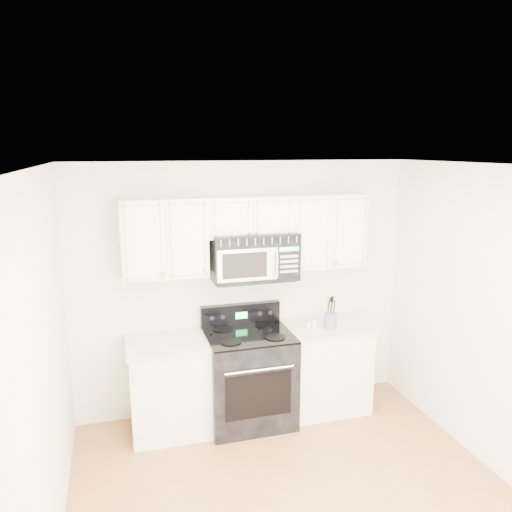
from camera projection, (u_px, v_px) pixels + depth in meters
name	position (u px, v px, depth m)	size (l,w,h in m)	color
room	(306.00, 353.00, 3.54)	(3.51, 3.51, 2.61)	#9F6A3C
base_cabinet_left	(173.00, 389.00, 4.86)	(0.86, 0.65, 0.92)	white
base_cabinet_right	(325.00, 369.00, 5.29)	(0.86, 0.65, 0.92)	white
range	(248.00, 375.00, 5.01)	(0.84, 0.76, 1.14)	black
upper_cabinets	(248.00, 230.00, 4.89)	(2.44, 0.37, 0.75)	white
microwave	(254.00, 256.00, 4.91)	(0.84, 0.47, 0.46)	black
utensil_crock	(330.00, 320.00, 5.08)	(0.13, 0.13, 0.34)	#506292
shaker_salt	(309.00, 324.00, 5.07)	(0.04, 0.04, 0.10)	silver
shaker_pepper	(314.00, 323.00, 5.07)	(0.05, 0.05, 0.11)	silver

